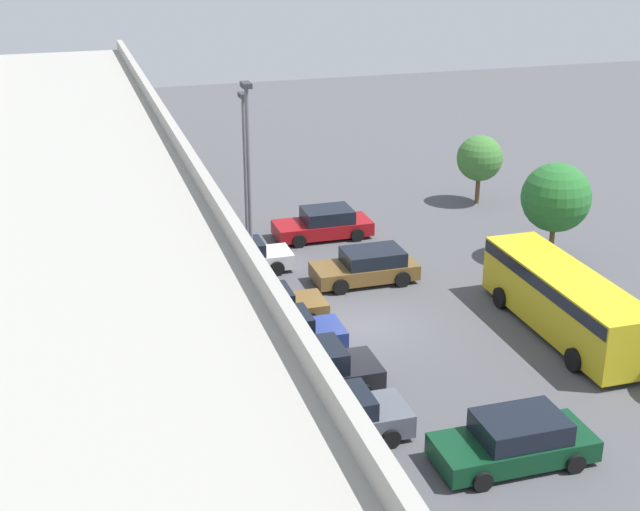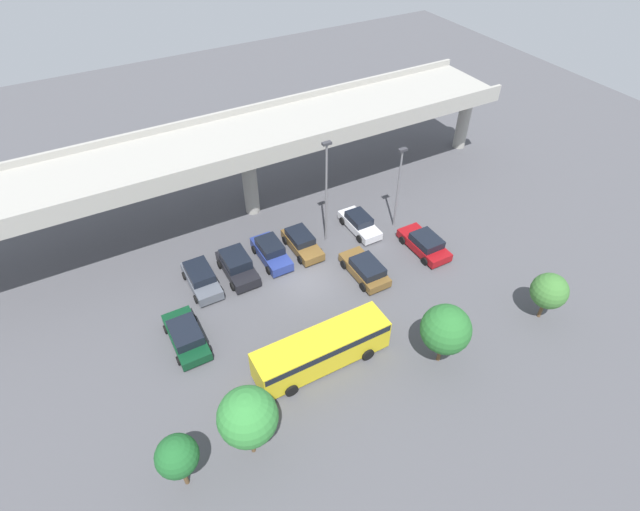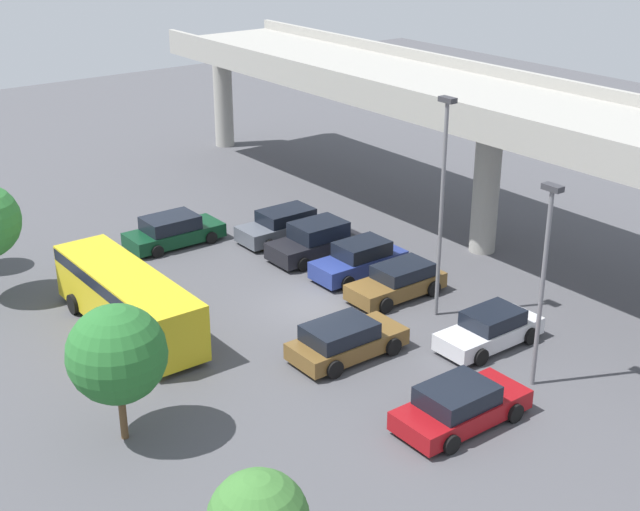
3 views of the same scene
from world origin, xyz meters
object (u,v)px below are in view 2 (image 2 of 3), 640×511
(parked_car_7, at_px, (425,244))
(parked_car_5, at_px, (365,269))
(parked_car_1, at_px, (201,278))
(lamp_post_mid_lot, at_px, (326,187))
(parked_car_3, at_px, (271,252))
(parked_car_0, at_px, (186,336))
(tree_front_right, at_px, (446,329))
(tree_front_far_right, at_px, (549,291))
(lamp_post_near_aisle, at_px, (399,182))
(parked_car_4, at_px, (302,242))
(parked_car_2, at_px, (237,266))
(shuttle_bus, at_px, (322,348))
(tree_front_centre, at_px, (248,417))
(parked_car_6, at_px, (359,223))
(tree_front_left, at_px, (177,456))

(parked_car_7, bearing_deg, parked_car_5, 91.80)
(parked_car_1, relative_size, parked_car_5, 0.99)
(parked_car_1, height_order, lamp_post_mid_lot, lamp_post_mid_lot)
(parked_car_3, bearing_deg, lamp_post_mid_lot, 89.89)
(parked_car_0, relative_size, tree_front_right, 1.03)
(parked_car_5, height_order, parked_car_7, parked_car_7)
(parked_car_1, xyz_separation_m, tree_front_right, (11.16, -13.98, 2.30))
(parked_car_1, distance_m, tree_front_far_right, 24.57)
(parked_car_3, distance_m, parked_car_7, 12.34)
(lamp_post_near_aisle, relative_size, tree_front_far_right, 1.96)
(parked_car_4, bearing_deg, parked_car_3, -91.82)
(parked_car_1, distance_m, parked_car_4, 8.48)
(parked_car_1, relative_size, parked_car_2, 1.01)
(shuttle_bus, xyz_separation_m, lamp_post_mid_lot, (6.34, 10.68, 3.76))
(parked_car_4, bearing_deg, parked_car_5, 28.55)
(parked_car_1, bearing_deg, parked_car_3, 91.67)
(parked_car_4, bearing_deg, tree_front_centre, -36.39)
(tree_front_far_right, bearing_deg, parked_car_0, 156.45)
(parked_car_2, distance_m, parked_car_4, 5.64)
(parked_car_1, relative_size, lamp_post_mid_lot, 0.49)
(shuttle_bus, bearing_deg, parked_car_6, 47.82)
(parked_car_3, xyz_separation_m, lamp_post_mid_lot, (4.96, -0.01, 4.48))
(parked_car_6, bearing_deg, parked_car_5, -27.84)
(shuttle_bus, distance_m, tree_front_centre, 7.36)
(parked_car_1, height_order, tree_front_centre, tree_front_centre)
(tree_front_centre, bearing_deg, parked_car_1, 82.59)
(parked_car_7, relative_size, shuttle_bus, 0.53)
(tree_front_left, bearing_deg, tree_front_centre, -1.19)
(tree_front_right, bearing_deg, parked_car_5, 89.29)
(parked_car_6, xyz_separation_m, tree_front_right, (-2.75, -13.94, 2.36))
(tree_front_left, bearing_deg, parked_car_4, 44.57)
(parked_car_0, height_order, parked_car_1, parked_car_1)
(parked_car_6, xyz_separation_m, tree_front_centre, (-15.72, -13.83, 2.85))
(tree_front_right, xyz_separation_m, tree_front_far_right, (8.61, -0.50, -0.50))
(parked_car_0, xyz_separation_m, shuttle_bus, (7.08, -5.81, 0.77))
(parked_car_4, height_order, tree_front_right, tree_front_right)
(parked_car_2, xyz_separation_m, lamp_post_near_aisle, (13.99, -0.88, 3.58))
(parked_car_0, bearing_deg, parked_car_3, -60.03)
(parked_car_4, relative_size, lamp_post_mid_lot, 0.48)
(parked_car_7, relative_size, tree_front_far_right, 1.25)
(parked_car_4, xyz_separation_m, parked_car_5, (2.79, -5.13, 0.02))
(tree_front_centre, xyz_separation_m, tree_front_far_right, (21.57, -0.61, -0.99))
(lamp_post_near_aisle, bearing_deg, parked_car_3, 174.10)
(parked_car_0, bearing_deg, parked_car_7, -90.45)
(parked_car_3, height_order, parked_car_7, parked_car_3)
(parked_car_2, relative_size, lamp_post_mid_lot, 0.49)
(parked_car_4, bearing_deg, lamp_post_mid_lot, 91.91)
(lamp_post_mid_lot, bearing_deg, parked_car_7, -38.55)
(parked_car_6, xyz_separation_m, lamp_post_mid_lot, (-3.15, 0.20, 4.56))
(parked_car_1, bearing_deg, parked_car_6, 89.82)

